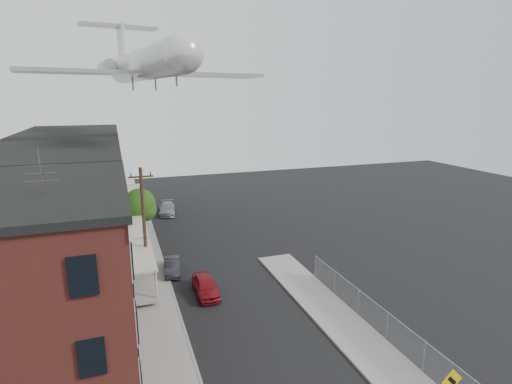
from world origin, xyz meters
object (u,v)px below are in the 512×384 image
car_near (206,286)px  car_mid (172,266)px  airplane (144,64)px  utility_pole (144,223)px  street_tree (141,206)px  car_far (167,209)px

car_near → car_mid: car_near is taller
car_mid → airplane: size_ratio=0.15×
utility_pole → car_near: utility_pole is taller
car_mid → airplane: (-0.56, 8.75, 16.39)m
utility_pole → street_tree: size_ratio=1.73×
car_mid → street_tree: bearing=106.2°
street_tree → airplane: 13.58m
car_near → airplane: (-2.36, 13.25, 16.30)m
car_near → car_mid: bearing=112.3°
car_near → street_tree: bearing=104.7°
car_far → street_tree: bearing=-105.3°
utility_pole → car_near: bearing=-45.1°
car_mid → car_far: 17.50m
car_far → utility_pole: bearing=-94.2°
utility_pole → airplane: bearing=81.3°
car_mid → airplane: bearing=99.6°
airplane → car_near: bearing=-79.9°
street_tree → car_near: size_ratio=1.31×
car_near → car_far: car_near is taller
car_far → car_mid: bearing=-88.2°
street_tree → car_far: size_ratio=1.13×
car_near → car_far: size_ratio=0.86×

